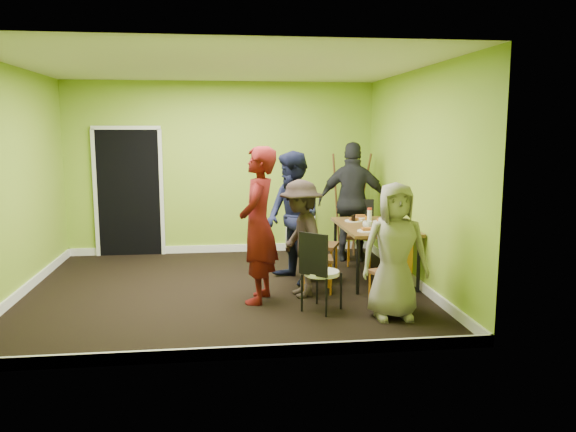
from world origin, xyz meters
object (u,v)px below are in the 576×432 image
Objects in this scene: chair_left_near at (311,252)px; chair_front_end at (394,266)px; thermos at (369,218)px; person_left_far at (293,218)px; blue_bottle at (395,222)px; person_back_end at (353,202)px; chair_bentwood at (319,268)px; chair_back_end at (360,218)px; easel at (350,204)px; dining_table at (374,229)px; chair_left_far at (314,237)px; person_standing at (258,225)px; orange_bottle at (366,219)px; person_front_end at (395,251)px; person_left_near at (301,239)px.

chair_left_near is 1.02× the size of chair_front_end.
person_left_far is (-1.04, -0.01, 0.02)m from thermos.
blue_bottle is 0.11× the size of person_back_end.
thermos reaches higher than chair_bentwood.
chair_back_end is (1.01, 1.49, 0.17)m from chair_left_near.
easel is at bearing 92.64° from blue_bottle.
chair_back_end is 1.39m from blue_bottle.
chair_left_near is 0.79m from chair_bentwood.
dining_table is 1.69m from easel.
chair_left_far is 0.41m from person_left_far.
person_standing is (-0.64, 0.49, 0.41)m from chair_bentwood.
person_back_end is (1.09, 1.14, 0.04)m from person_left_far.
orange_bottle is at bearing 85.79° from thermos.
person_standing is 2.50m from person_back_end.
person_standing is at bearing -21.78° from chair_left_far.
easel is at bearing 162.74° from person_standing.
chair_left_near is 0.62× the size of person_front_end.
chair_back_end is at bearing 86.62° from dining_table.
orange_bottle is (-0.12, -0.77, 0.11)m from chair_back_end.
orange_bottle is at bearing 66.47° from chair_front_end.
person_front_end is (-0.22, -1.59, 0.05)m from dining_table.
person_standing reaches higher than person_left_near.
person_left_far is (-1.12, -0.04, 0.18)m from dining_table.
person_back_end is (-0.19, 1.50, 0.07)m from blue_bottle.
person_front_end is at bearing 6.26° from person_left_far.
person_back_end reaches higher than dining_table.
person_left_near is at bearing 135.98° from person_front_end.
chair_left_far is 1.10m from blue_bottle.
thermos is at bearing 98.25° from chair_back_end.
chair_front_end is at bearing -92.66° from thermos.
person_left_near is at bearing -22.55° from person_left_far.
thermos is at bearing 133.50° from person_standing.
chair_left_near is 1.00× the size of chair_bentwood.
thermos is 0.11× the size of person_standing.
person_back_end is at bearing 97.09° from blue_bottle.
person_left_far is at bearing -179.43° from thermos.
thermos is 1.04m from person_left_far.
chair_bentwood is 10.27× the size of orange_bottle.
easel is at bearing 174.50° from chair_left_far.
chair_left_near is at bearing 75.66° from person_back_end.
chair_back_end is 0.59× the size of easel.
blue_bottle is at bearing 79.98° from chair_bentwood.
chair_bentwood is at bearing 83.55° from person_back_end.
person_front_end reaches higher than blue_bottle.
person_front_end reaches higher than chair_front_end.
person_left_near is (-1.16, -2.35, -0.10)m from easel.
thermos is 0.11× the size of person_back_end.
chair_left_far is 1.20m from person_standing.
person_front_end reaches higher than person_left_near.
chair_back_end is 0.68× the size of person_left_near.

